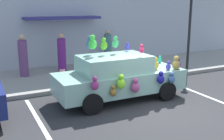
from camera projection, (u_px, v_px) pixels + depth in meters
name	position (u px, v px, depth m)	size (l,w,h in m)	color
ground_plane	(159.00, 111.00, 8.57)	(60.00, 60.00, 0.00)	#2D2D30
sidewalk	(95.00, 73.00, 12.90)	(24.00, 4.00, 0.15)	gray
storefront_building	(78.00, 4.00, 14.03)	(24.00, 1.25, 6.40)	#B2B7C1
parking_stripe_front	(194.00, 91.00, 10.45)	(0.12, 3.60, 0.01)	silver
parking_stripe_rear	(38.00, 119.00, 7.92)	(0.12, 3.60, 0.01)	silver
plush_covered_car	(119.00, 77.00, 9.41)	(4.42, 2.00, 2.25)	#8BBAA8
teddy_bear_on_sidewalk	(62.00, 77.00, 10.86)	(0.31, 0.26, 0.59)	pink
street_lamp_post	(190.00, 16.00, 12.81)	(0.28, 0.28, 4.11)	black
pedestrian_near_shopfront	(23.00, 57.00, 11.86)	(0.38, 0.38, 1.81)	#693E6F
pedestrian_walking_past	(62.00, 54.00, 12.80)	(0.38, 0.38, 1.75)	#6A2179
pedestrian_by_lamp	(108.00, 48.00, 14.42)	(0.37, 0.37, 1.77)	#457175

